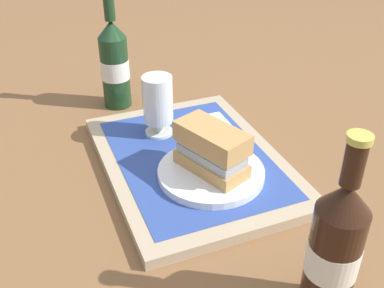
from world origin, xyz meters
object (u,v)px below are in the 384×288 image
at_px(plate, 211,173).
at_px(beer_glass, 158,104).
at_px(sandwich, 210,148).
at_px(beer_bottle, 115,63).
at_px(second_bottle, 334,249).

xyz_separation_m(plate, beer_glass, (0.17, 0.04, 0.06)).
distance_m(plate, sandwich, 0.05).
relative_size(beer_glass, beer_bottle, 0.47).
height_order(plate, second_bottle, second_bottle).
bearing_deg(sandwich, plate, -180.00).
height_order(sandwich, beer_glass, beer_glass).
xyz_separation_m(beer_glass, beer_bottle, (0.20, 0.04, 0.02)).
height_order(plate, beer_glass, beer_glass).
height_order(plate, beer_bottle, beer_bottle).
relative_size(plate, second_bottle, 0.71).
bearing_deg(second_bottle, beer_bottle, 9.21).
bearing_deg(second_bottle, sandwich, 6.15).
bearing_deg(beer_bottle, second_bottle, -170.79).
relative_size(plate, beer_bottle, 0.71).
xyz_separation_m(beer_bottle, second_bottle, (-0.66, -0.11, 0.00)).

